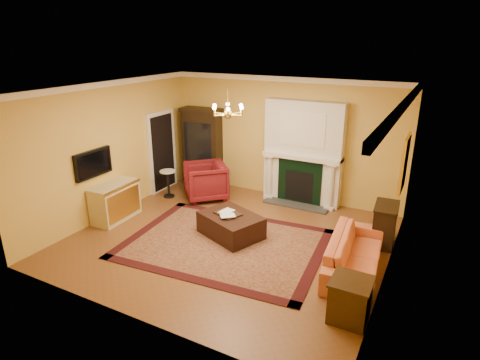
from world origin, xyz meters
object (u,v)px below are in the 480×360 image
Objects in this scene: pedestal_table at (168,182)px; coral_sofa at (355,248)px; china_cabinet at (203,149)px; leather_ottoman at (231,225)px; commode at (115,202)px; console_table at (385,225)px; wingback_armchair at (205,180)px; end_table at (350,301)px.

pedestal_table is 0.33× the size of coral_sofa.
china_cabinet reaches higher than leather_ottoman.
commode is 5.74m from console_table.
china_cabinet is at bearing 172.34° from wingback_armchair.
commode is 0.52× the size of coral_sofa.
wingback_armchair reaches higher than leather_ottoman.
console_table is (4.98, -1.22, -0.62)m from china_cabinet.
leather_ottoman is at bearing 7.78° from commode.
china_cabinet reaches higher than pedestal_table.
wingback_armchair is 0.48× the size of coral_sofa.
end_table is at bearing -6.03° from leather_ottoman.
leather_ottoman is (2.44, -1.13, -0.17)m from pedestal_table.
china_cabinet is at bearing 76.68° from pedestal_table.
console_table is at bearing 88.67° from end_table.
wingback_armchair is 4.40m from console_table.
pedestal_table reaches higher than leather_ottoman.
pedestal_table is at bearing 177.22° from leather_ottoman.
wingback_armchair is at bearing -60.23° from china_cabinet.
commode is 2.73m from leather_ottoman.
coral_sofa reaches higher than commode.
commode is (-1.13, -1.97, -0.09)m from wingback_armchair.
china_cabinet is at bearing 162.36° from console_table.
pedestal_table is 2.69m from leather_ottoman.
wingback_armchair is 1.63× the size of end_table.
wingback_armchair reaches higher than commode.
commode is at bearing -98.62° from pedestal_table.
commode is at bearing -106.48° from china_cabinet.
commode reaches higher than leather_ottoman.
pedestal_table is at bearing 153.46° from end_table.
coral_sofa is at bearing 99.89° from end_table.
coral_sofa is at bearing 25.58° from wingback_armchair.
coral_sofa is 1.41m from end_table.
china_cabinet reaches higher than console_table.
pedestal_table is at bearing 79.08° from commode.
end_table is at bearing -26.54° from pedestal_table.
pedestal_table reaches higher than end_table.
leather_ottoman is at bearing -162.38° from console_table.
commode is (-0.24, -1.60, 0.00)m from pedestal_table.
end_table is (5.21, -2.60, -0.10)m from pedestal_table.
end_table is 2.59m from console_table.
pedestal_table is at bearing 71.20° from coral_sofa.
coral_sofa reaches higher than end_table.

